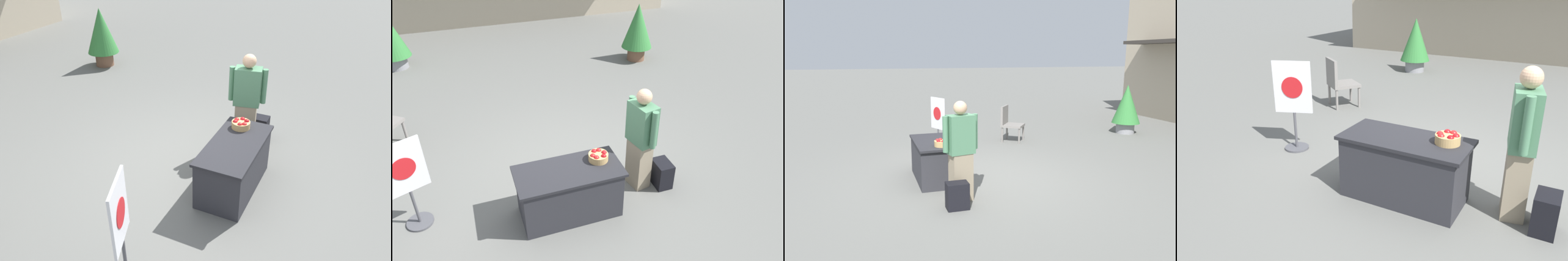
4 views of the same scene
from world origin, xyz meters
The scene contains 7 objects.
ground_plane centered at (0.00, 0.00, 0.00)m, with size 120.00×120.00×0.00m, color slate.
display_table centered at (-0.23, -0.86, 0.38)m, with size 1.45×0.70×0.75m.
apple_basket centered at (0.22, -0.78, 0.81)m, with size 0.27×0.27×0.13m.
person_visitor centered at (0.94, -0.62, 0.83)m, with size 0.34×0.60×1.64m.
backpack centered at (1.28, -0.76, 0.21)m, with size 0.24×0.34×0.42m.
poster_board centered at (-2.25, -0.37, 0.72)m, with size 0.53×0.36×1.34m.
potted_plant_far_right centered at (3.12, 3.99, 0.84)m, with size 0.79×0.79×1.47m.
Camera 2 is at (-1.32, -4.68, 3.94)m, focal length 35.00 mm.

